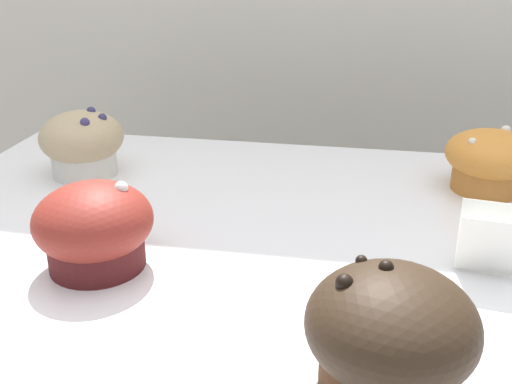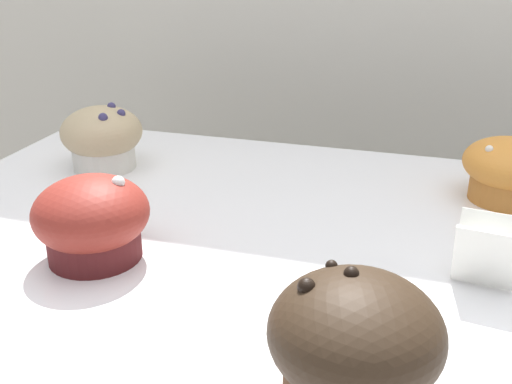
{
  "view_description": "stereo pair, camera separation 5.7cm",
  "coord_description": "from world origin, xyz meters",
  "px_view_note": "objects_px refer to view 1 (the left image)",
  "views": [
    {
      "loc": [
        -0.02,
        -0.48,
        1.21
      ],
      "look_at": [
        -0.12,
        0.04,
        0.99
      ],
      "focal_mm": 42.0,
      "sensor_mm": 36.0,
      "label": 1
    },
    {
      "loc": [
        0.03,
        -0.47,
        1.21
      ],
      "look_at": [
        -0.12,
        0.04,
        0.99
      ],
      "focal_mm": 42.0,
      "sensor_mm": 36.0,
      "label": 2
    }
  ],
  "objects_px": {
    "muffin_front_center": "(82,143)",
    "muffin_back_right": "(490,160)",
    "muffin_back_left": "(94,227)",
    "muffin_front_left": "(390,333)"
  },
  "relations": [
    {
      "from": "muffin_back_right",
      "to": "muffin_front_left",
      "type": "height_order",
      "value": "muffin_front_left"
    },
    {
      "from": "muffin_back_right",
      "to": "muffin_front_left",
      "type": "distance_m",
      "value": 0.37
    },
    {
      "from": "muffin_front_center",
      "to": "muffin_front_left",
      "type": "relative_size",
      "value": 0.91
    },
    {
      "from": "muffin_front_center",
      "to": "muffin_front_left",
      "type": "height_order",
      "value": "muffin_front_left"
    },
    {
      "from": "muffin_back_left",
      "to": "muffin_front_left",
      "type": "height_order",
      "value": "muffin_front_left"
    },
    {
      "from": "muffin_back_right",
      "to": "muffin_front_left",
      "type": "bearing_deg",
      "value": -108.54
    },
    {
      "from": "muffin_front_center",
      "to": "muffin_back_left",
      "type": "height_order",
      "value": "muffin_front_center"
    },
    {
      "from": "muffin_front_center",
      "to": "muffin_back_right",
      "type": "relative_size",
      "value": 0.99
    },
    {
      "from": "muffin_back_left",
      "to": "muffin_back_right",
      "type": "xyz_separation_m",
      "value": [
        0.37,
        0.25,
        -0.0
      ]
    },
    {
      "from": "muffin_front_center",
      "to": "muffin_back_right",
      "type": "xyz_separation_m",
      "value": [
        0.48,
        0.04,
        -0.0
      ]
    }
  ]
}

